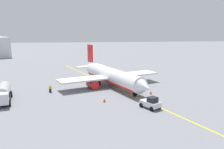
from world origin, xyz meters
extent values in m
plane|color=slate|center=(0.00, 0.00, 0.00)|extent=(400.00, 400.00, 0.00)
cylinder|color=white|center=(0.00, 0.00, 2.78)|extent=(24.13, 12.06, 3.56)
cube|color=red|center=(0.00, 0.00, 1.80)|extent=(22.63, 10.98, 1.00)
cone|color=white|center=(12.70, 4.85, 2.78)|extent=(4.40, 4.41, 3.42)
cone|color=white|center=(-13.33, -5.09, 3.14)|extent=(5.53, 4.53, 3.03)
cube|color=red|center=(-12.70, -4.85, 6.96)|extent=(3.12, 1.48, 5.20)
cube|color=white|center=(-12.70, -4.85, 3.18)|extent=(5.24, 8.70, 0.24)
cube|color=white|center=(-0.93, -0.36, 2.34)|extent=(13.93, 26.43, 0.36)
cylinder|color=red|center=(-2.04, 4.79, 1.09)|extent=(3.74, 3.10, 2.10)
cylinder|color=red|center=(1.67, -4.93, 1.09)|extent=(3.74, 3.10, 2.10)
cylinder|color=#4C4C51|center=(9.52, 3.64, 1.13)|extent=(0.24, 0.24, 1.16)
cylinder|color=black|center=(9.52, 3.64, 0.55)|extent=(1.17, 0.77, 1.10)
cylinder|color=#4C4C51|center=(-2.80, 1.71, 1.13)|extent=(0.24, 0.24, 1.16)
cylinder|color=black|center=(-2.80, 1.71, 0.55)|extent=(1.17, 0.77, 1.10)
cylinder|color=#4C4C51|center=(-0.94, -3.14, 1.13)|extent=(0.24, 0.24, 1.16)
cylinder|color=black|center=(-0.94, -3.14, 0.55)|extent=(1.17, 0.77, 1.10)
cube|color=#2D2D33|center=(9.05, -22.95, 0.70)|extent=(10.14, 4.65, 0.30)
cube|color=silver|center=(13.45, -21.93, 1.65)|extent=(2.49, 2.79, 2.00)
cube|color=black|center=(14.33, -21.73, 2.05)|extent=(0.61, 1.98, 0.90)
cylinder|color=silver|center=(8.47, -23.08, 2.00)|extent=(7.37, 3.83, 2.30)
cylinder|color=black|center=(12.78, -20.80, 0.55)|extent=(1.15, 0.59, 1.10)
cylinder|color=black|center=(6.38, -22.29, 0.55)|extent=(1.15, 0.59, 1.10)
cube|color=silver|center=(17.21, 4.75, 0.85)|extent=(4.12, 3.50, 0.90)
cube|color=black|center=(17.65, 4.99, 1.75)|extent=(2.00, 2.08, 0.90)
cylinder|color=black|center=(16.57, 3.24, 0.40)|extent=(0.84, 0.65, 0.80)
cylinder|color=black|center=(15.59, 4.99, 0.40)|extent=(0.84, 0.65, 0.80)
cylinder|color=black|center=(18.84, 4.51, 0.40)|extent=(0.84, 0.65, 0.80)
cylinder|color=black|center=(17.86, 6.25, 0.40)|extent=(0.84, 0.65, 0.80)
cube|color=navy|center=(3.84, -14.59, 0.42)|extent=(0.54, 0.54, 0.85)
cube|color=yellow|center=(3.84, -14.59, 1.15)|extent=(0.62, 0.62, 0.60)
sphere|color=tan|center=(3.84, -14.59, 1.59)|extent=(0.24, 0.24, 0.24)
cone|color=#F2590F|center=(12.63, -3.15, 0.37)|extent=(0.66, 0.66, 0.73)
cone|color=#F2590F|center=(8.29, 7.50, 0.36)|extent=(0.65, 0.65, 0.72)
cube|color=yellow|center=(0.00, 0.00, 0.01)|extent=(71.47, 27.56, 0.01)
camera|label=1|loc=(56.32, -7.30, 14.08)|focal=37.48mm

